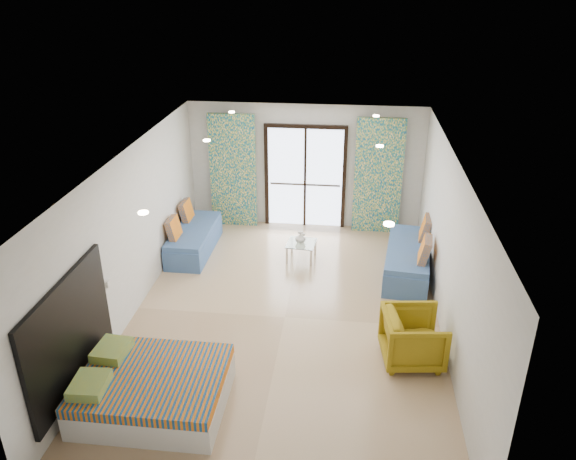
# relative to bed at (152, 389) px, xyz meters

# --- Properties ---
(floor) EXTENTS (5.00, 7.50, 0.01)m
(floor) POSITION_rel_bed_xyz_m (1.48, 2.23, -0.27)
(floor) COLOR #A18160
(floor) RESTS_ON ground
(ceiling) EXTENTS (5.00, 7.50, 0.01)m
(ceiling) POSITION_rel_bed_xyz_m (1.48, 2.23, 2.43)
(ceiling) COLOR silver
(ceiling) RESTS_ON ground
(wall_back) EXTENTS (5.00, 0.01, 2.70)m
(wall_back) POSITION_rel_bed_xyz_m (1.48, 5.98, 1.08)
(wall_back) COLOR silver
(wall_back) RESTS_ON ground
(wall_front) EXTENTS (5.00, 0.01, 2.70)m
(wall_front) POSITION_rel_bed_xyz_m (1.48, -1.52, 1.08)
(wall_front) COLOR silver
(wall_front) RESTS_ON ground
(wall_left) EXTENTS (0.01, 7.50, 2.70)m
(wall_left) POSITION_rel_bed_xyz_m (-1.02, 2.23, 1.08)
(wall_left) COLOR silver
(wall_left) RESTS_ON ground
(wall_right) EXTENTS (0.01, 7.50, 2.70)m
(wall_right) POSITION_rel_bed_xyz_m (3.98, 2.23, 1.08)
(wall_right) COLOR silver
(wall_right) RESTS_ON ground
(balcony_door) EXTENTS (1.76, 0.08, 2.28)m
(balcony_door) POSITION_rel_bed_xyz_m (1.48, 5.95, 0.99)
(balcony_door) COLOR black
(balcony_door) RESTS_ON floor
(balcony_rail) EXTENTS (1.52, 0.03, 0.04)m
(balcony_rail) POSITION_rel_bed_xyz_m (1.48, 5.96, 0.68)
(balcony_rail) COLOR #595451
(balcony_rail) RESTS_ON balcony_door
(curtain_left) EXTENTS (1.00, 0.10, 2.50)m
(curtain_left) POSITION_rel_bed_xyz_m (-0.07, 5.80, 0.98)
(curtain_left) COLOR white
(curtain_left) RESTS_ON floor
(curtain_right) EXTENTS (1.00, 0.10, 2.50)m
(curtain_right) POSITION_rel_bed_xyz_m (3.03, 5.80, 0.98)
(curtain_right) COLOR white
(curtain_right) RESTS_ON floor
(downlight_a) EXTENTS (0.12, 0.12, 0.02)m
(downlight_a) POSITION_rel_bed_xyz_m (0.08, 0.23, 2.40)
(downlight_a) COLOR #FFE0B2
(downlight_a) RESTS_ON ceiling
(downlight_b) EXTENTS (0.12, 0.12, 0.02)m
(downlight_b) POSITION_rel_bed_xyz_m (2.88, 0.23, 2.40)
(downlight_b) COLOR #FFE0B2
(downlight_b) RESTS_ON ceiling
(downlight_c) EXTENTS (0.12, 0.12, 0.02)m
(downlight_c) POSITION_rel_bed_xyz_m (0.08, 3.23, 2.40)
(downlight_c) COLOR #FFE0B2
(downlight_c) RESTS_ON ceiling
(downlight_d) EXTENTS (0.12, 0.12, 0.02)m
(downlight_d) POSITION_rel_bed_xyz_m (2.88, 3.23, 2.40)
(downlight_d) COLOR #FFE0B2
(downlight_d) RESTS_ON ceiling
(downlight_e) EXTENTS (0.12, 0.12, 0.02)m
(downlight_e) POSITION_rel_bed_xyz_m (0.08, 5.23, 2.40)
(downlight_e) COLOR #FFE0B2
(downlight_e) RESTS_ON ceiling
(downlight_f) EXTENTS (0.12, 0.12, 0.02)m
(downlight_f) POSITION_rel_bed_xyz_m (2.88, 5.23, 2.40)
(downlight_f) COLOR #FFE0B2
(downlight_f) RESTS_ON ceiling
(headboard) EXTENTS (0.06, 2.10, 1.50)m
(headboard) POSITION_rel_bed_xyz_m (-0.98, 0.00, 0.78)
(headboard) COLOR black
(headboard) RESTS_ON floor
(switch_plate) EXTENTS (0.02, 0.10, 0.10)m
(switch_plate) POSITION_rel_bed_xyz_m (-0.99, 1.25, 0.78)
(switch_plate) COLOR silver
(switch_plate) RESTS_ON wall_left
(bed) EXTENTS (1.85, 1.51, 0.64)m
(bed) POSITION_rel_bed_xyz_m (0.00, 0.00, 0.00)
(bed) COLOR silver
(bed) RESTS_ON floor
(daybed_left) EXTENTS (0.73, 1.85, 0.91)m
(daybed_left) POSITION_rel_bed_xyz_m (-0.64, 4.39, 0.02)
(daybed_left) COLOR #3E5F95
(daybed_left) RESTS_ON floor
(daybed_right) EXTENTS (1.01, 2.08, 0.99)m
(daybed_right) POSITION_rel_bed_xyz_m (3.59, 3.95, 0.04)
(daybed_right) COLOR #3E5F95
(daybed_right) RESTS_ON floor
(coffee_table) EXTENTS (0.60, 0.60, 0.63)m
(coffee_table) POSITION_rel_bed_xyz_m (1.55, 4.29, 0.06)
(coffee_table) COLOR silver
(coffee_table) RESTS_ON floor
(vase) EXTENTS (0.20, 0.21, 0.20)m
(vase) POSITION_rel_bed_xyz_m (1.53, 4.30, 0.20)
(vase) COLOR white
(vase) RESTS_ON coffee_table
(armchair) EXTENTS (0.88, 0.93, 0.87)m
(armchair) POSITION_rel_bed_xyz_m (3.45, 1.34, 0.17)
(armchair) COLOR #997C13
(armchair) RESTS_ON floor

